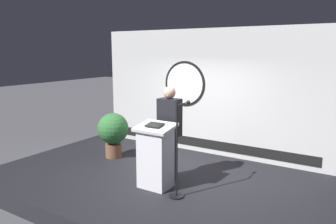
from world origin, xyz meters
TOP-DOWN VIEW (x-y plane):
  - ground_plane at (0.00, 0.00)m, footprint 40.00×40.00m
  - stage_platform at (0.00, 0.00)m, footprint 6.40×4.00m
  - banner_display at (-0.01, 1.85)m, footprint 5.50×0.12m
  - podium at (0.14, -0.42)m, footprint 0.64×0.50m
  - speaker_person at (0.12, 0.06)m, footprint 0.40×0.26m
  - microphone_stand at (0.65, -0.52)m, footprint 0.24×0.51m
  - potted_plant at (-1.56, 0.43)m, footprint 0.68×0.68m

SIDE VIEW (x-z plane):
  - ground_plane at x=0.00m, z-range 0.00..0.00m
  - stage_platform at x=0.00m, z-range 0.00..0.30m
  - microphone_stand at x=0.65m, z-range 0.07..1.62m
  - podium at x=0.14m, z-range 0.29..1.42m
  - potted_plant at x=-1.56m, z-range 0.40..1.39m
  - speaker_person at x=0.12m, z-range 0.32..2.02m
  - banner_display at x=-0.01m, z-range 0.29..3.09m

